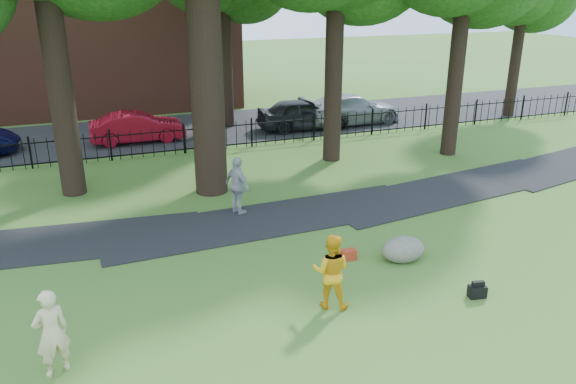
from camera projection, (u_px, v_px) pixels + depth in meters
name	position (u px, v px, depth m)	size (l,w,h in m)	color
ground	(280.00, 286.00, 13.47)	(120.00, 120.00, 0.00)	#436924
footpath	(267.00, 220.00, 17.22)	(36.00, 2.60, 0.03)	black
street	(170.00, 132.00, 27.51)	(80.00, 7.00, 0.02)	black
iron_fence	(184.00, 140.00, 23.79)	(44.00, 0.04, 1.20)	black
woman	(51.00, 333.00, 10.17)	(0.64, 0.42, 1.74)	beige
man	(331.00, 271.00, 12.35)	(0.84, 0.66, 1.74)	orange
pedestrian	(238.00, 186.00, 17.38)	(1.08, 0.45, 1.85)	#9A9A9E
boulder	(403.00, 247.00, 14.67)	(1.17, 0.88, 0.68)	#605B50
backpack	(477.00, 291.00, 12.95)	(0.39, 0.24, 0.29)	black
red_bag	(348.00, 255.00, 14.73)	(0.39, 0.25, 0.27)	#9D2D16
red_sedan	(137.00, 127.00, 25.47)	(1.46, 4.20, 1.38)	maroon
grey_car	(303.00, 114.00, 27.71)	(1.83, 4.55, 1.55)	black
silver_car	(351.00, 109.00, 28.78)	(2.15, 5.29, 1.54)	gray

